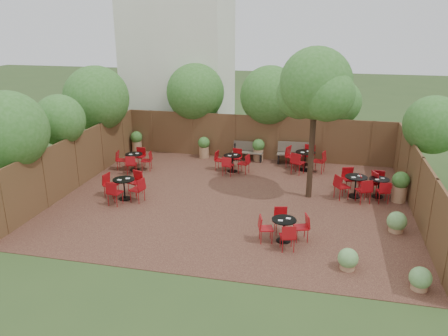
# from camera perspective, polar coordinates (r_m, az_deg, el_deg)

# --- Properties ---
(ground) EXTENTS (80.00, 80.00, 0.00)m
(ground) POSITION_cam_1_polar(r_m,az_deg,el_deg) (15.67, 1.19, -4.16)
(ground) COLOR #354F23
(ground) RESTS_ON ground
(courtyard_paving) EXTENTS (12.00, 10.00, 0.02)m
(courtyard_paving) POSITION_cam_1_polar(r_m,az_deg,el_deg) (15.66, 1.19, -4.12)
(courtyard_paving) COLOR #3B1E18
(courtyard_paving) RESTS_ON ground
(fence_back) EXTENTS (12.00, 0.08, 2.00)m
(fence_back) POSITION_cam_1_polar(r_m,az_deg,el_deg) (20.02, 4.13, 3.94)
(fence_back) COLOR brown
(fence_back) RESTS_ON ground
(fence_left) EXTENTS (0.08, 10.00, 2.00)m
(fence_left) POSITION_cam_1_polar(r_m,az_deg,el_deg) (17.46, -18.44, 0.79)
(fence_left) COLOR brown
(fence_left) RESTS_ON ground
(fence_right) EXTENTS (0.08, 10.00, 2.00)m
(fence_right) POSITION_cam_1_polar(r_m,az_deg,el_deg) (15.35, 23.74, -2.30)
(fence_right) COLOR brown
(fence_right) RESTS_ON ground
(neighbour_building) EXTENTS (5.00, 4.00, 8.00)m
(neighbour_building) POSITION_cam_1_polar(r_m,az_deg,el_deg) (23.44, -5.75, 13.52)
(neighbour_building) COLOR silver
(neighbour_building) RESTS_ON ground
(overhang_foliage) EXTENTS (15.60, 10.79, 2.78)m
(overhang_foliage) POSITION_cam_1_polar(r_m,az_deg,el_deg) (18.40, -4.81, 8.21)
(overhang_foliage) COLOR #316922
(overhang_foliage) RESTS_ON ground
(courtyard_tree) EXTENTS (2.62, 2.52, 5.24)m
(courtyard_tree) POSITION_cam_1_polar(r_m,az_deg,el_deg) (15.18, 11.65, 9.99)
(courtyard_tree) COLOR black
(courtyard_tree) RESTS_ON courtyard_paving
(park_bench_left) EXTENTS (1.38, 0.50, 0.84)m
(park_bench_left) POSITION_cam_1_polar(r_m,az_deg,el_deg) (19.85, 3.09, 2.19)
(park_bench_left) COLOR brown
(park_bench_left) RESTS_ON courtyard_paving
(park_bench_right) EXTENTS (1.55, 0.55, 0.94)m
(park_bench_right) POSITION_cam_1_polar(r_m,az_deg,el_deg) (19.61, 9.10, 1.94)
(park_bench_right) COLOR brown
(park_bench_right) RESTS_ON courtyard_paving
(bistro_tables) EXTENTS (11.13, 8.05, 0.93)m
(bistro_tables) POSITION_cam_1_polar(r_m,az_deg,el_deg) (16.61, 4.41, -1.19)
(bistro_tables) COLOR black
(bistro_tables) RESTS_ON courtyard_paving
(planters) EXTENTS (11.87, 4.12, 1.08)m
(planters) POSITION_cam_1_polar(r_m,az_deg,el_deg) (18.84, 2.88, 1.66)
(planters) COLOR #9F734F
(planters) RESTS_ON courtyard_paving
(low_shrubs) EXTENTS (2.14, 3.58, 0.63)m
(low_shrubs) POSITION_cam_1_polar(r_m,az_deg,el_deg) (12.76, 20.48, -9.55)
(low_shrubs) COLOR #9F734F
(low_shrubs) RESTS_ON courtyard_paving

